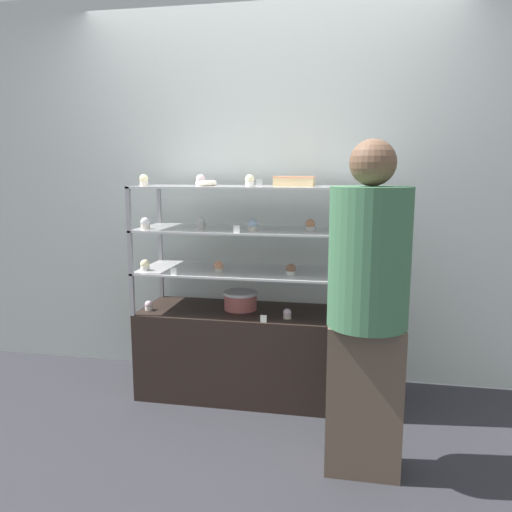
% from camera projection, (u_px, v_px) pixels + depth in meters
% --- Properties ---
extents(ground_plane, '(20.00, 20.00, 0.00)m').
position_uv_depth(ground_plane, '(256.00, 393.00, 3.23)').
color(ground_plane, '#2D2D33').
extents(back_wall, '(8.00, 0.05, 2.60)m').
position_uv_depth(back_wall, '(267.00, 189.00, 3.40)').
color(back_wall, '#A8B2AD').
rests_on(back_wall, ground_plane).
extents(display_base, '(1.46, 0.50, 0.55)m').
position_uv_depth(display_base, '(256.00, 353.00, 3.18)').
color(display_base, black).
rests_on(display_base, ground_plane).
extents(display_riser_lower, '(1.46, 0.50, 0.26)m').
position_uv_depth(display_riser_lower, '(256.00, 273.00, 3.10)').
color(display_riser_lower, '#99999E').
rests_on(display_riser_lower, display_base).
extents(display_riser_middle, '(1.46, 0.50, 0.26)m').
position_uv_depth(display_riser_middle, '(256.00, 231.00, 3.05)').
color(display_riser_middle, '#99999E').
rests_on(display_riser_middle, display_riser_lower).
extents(display_riser_upper, '(1.46, 0.50, 0.26)m').
position_uv_depth(display_riser_upper, '(256.00, 188.00, 3.01)').
color(display_riser_upper, '#99999E').
rests_on(display_riser_upper, display_riser_middle).
extents(layer_cake_centerpiece, '(0.21, 0.21, 0.12)m').
position_uv_depth(layer_cake_centerpiece, '(240.00, 300.00, 3.16)').
color(layer_cake_centerpiece, '#C66660').
rests_on(layer_cake_centerpiece, display_base).
extents(sheet_cake_frosted, '(0.24, 0.18, 0.06)m').
position_uv_depth(sheet_cake_frosted, '(294.00, 181.00, 2.98)').
color(sheet_cake_frosted, '#DBBC84').
rests_on(sheet_cake_frosted, display_riser_upper).
extents(cupcake_0, '(0.05, 0.05, 0.06)m').
position_uv_depth(cupcake_0, '(149.00, 306.00, 3.15)').
color(cupcake_0, white).
rests_on(cupcake_0, display_base).
extents(cupcake_1, '(0.05, 0.05, 0.06)m').
position_uv_depth(cupcake_1, '(287.00, 314.00, 2.97)').
color(cupcake_1, beige).
rests_on(cupcake_1, display_base).
extents(cupcake_2, '(0.05, 0.05, 0.06)m').
position_uv_depth(cupcake_2, '(367.00, 314.00, 2.97)').
color(cupcake_2, beige).
rests_on(cupcake_2, display_base).
extents(price_tag_0, '(0.04, 0.00, 0.04)m').
position_uv_depth(price_tag_0, '(264.00, 319.00, 2.89)').
color(price_tag_0, white).
rests_on(price_tag_0, display_base).
extents(cupcake_3, '(0.06, 0.06, 0.07)m').
position_uv_depth(cupcake_3, '(145.00, 265.00, 3.09)').
color(cupcake_3, white).
rests_on(cupcake_3, display_riser_lower).
extents(cupcake_4, '(0.06, 0.06, 0.07)m').
position_uv_depth(cupcake_4, '(219.00, 267.00, 3.04)').
color(cupcake_4, beige).
rests_on(cupcake_4, display_riser_lower).
extents(cupcake_5, '(0.06, 0.06, 0.07)m').
position_uv_depth(cupcake_5, '(291.00, 270.00, 2.95)').
color(cupcake_5, white).
rests_on(cupcake_5, display_riser_lower).
extents(cupcake_6, '(0.06, 0.06, 0.07)m').
position_uv_depth(cupcake_6, '(368.00, 274.00, 2.84)').
color(cupcake_6, '#CCB28C').
rests_on(cupcake_6, display_riser_lower).
extents(price_tag_1, '(0.04, 0.00, 0.04)m').
position_uv_depth(price_tag_1, '(173.00, 271.00, 2.95)').
color(price_tag_1, white).
rests_on(price_tag_1, display_riser_lower).
extents(cupcake_7, '(0.06, 0.06, 0.07)m').
position_uv_depth(cupcake_7, '(145.00, 223.00, 3.04)').
color(cupcake_7, beige).
rests_on(cupcake_7, display_riser_middle).
extents(cupcake_8, '(0.06, 0.06, 0.07)m').
position_uv_depth(cupcake_8, '(201.00, 223.00, 3.06)').
color(cupcake_8, white).
rests_on(cupcake_8, display_riser_middle).
extents(cupcake_9, '(0.06, 0.06, 0.07)m').
position_uv_depth(cupcake_9, '(253.00, 225.00, 2.95)').
color(cupcake_9, beige).
rests_on(cupcake_9, display_riser_middle).
extents(cupcake_10, '(0.06, 0.06, 0.07)m').
position_uv_depth(cupcake_10, '(310.00, 225.00, 2.94)').
color(cupcake_10, white).
rests_on(cupcake_10, display_riser_middle).
extents(cupcake_11, '(0.06, 0.06, 0.07)m').
position_uv_depth(cupcake_11, '(370.00, 228.00, 2.79)').
color(cupcake_11, '#CCB28C').
rests_on(cupcake_11, display_riser_middle).
extents(price_tag_2, '(0.04, 0.00, 0.04)m').
position_uv_depth(price_tag_2, '(236.00, 229.00, 2.84)').
color(price_tag_2, white).
rests_on(price_tag_2, display_riser_middle).
extents(cupcake_12, '(0.05, 0.05, 0.07)m').
position_uv_depth(cupcake_12, '(144.00, 180.00, 3.05)').
color(cupcake_12, beige).
rests_on(cupcake_12, display_riser_upper).
extents(cupcake_13, '(0.05, 0.05, 0.07)m').
position_uv_depth(cupcake_13, '(201.00, 180.00, 3.00)').
color(cupcake_13, white).
rests_on(cupcake_13, display_riser_upper).
extents(cupcake_14, '(0.05, 0.05, 0.07)m').
position_uv_depth(cupcake_14, '(250.00, 181.00, 2.88)').
color(cupcake_14, white).
rests_on(cupcake_14, display_riser_upper).
extents(cupcake_15, '(0.05, 0.05, 0.07)m').
position_uv_depth(cupcake_15, '(372.00, 181.00, 2.81)').
color(cupcake_15, white).
rests_on(cupcake_15, display_riser_upper).
extents(price_tag_3, '(0.04, 0.00, 0.04)m').
position_uv_depth(price_tag_3, '(259.00, 183.00, 2.77)').
color(price_tag_3, white).
rests_on(price_tag_3, display_riser_upper).
extents(donut_glazed, '(0.13, 0.13, 0.03)m').
position_uv_depth(donut_glazed, '(206.00, 183.00, 3.03)').
color(donut_glazed, '#EFE5CC').
rests_on(donut_glazed, display_riser_upper).
extents(customer_figure, '(0.36, 0.36, 1.56)m').
position_uv_depth(customer_figure, '(368.00, 302.00, 2.26)').
color(customer_figure, brown).
rests_on(customer_figure, ground_plane).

